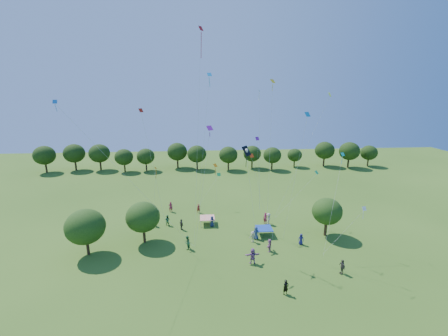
# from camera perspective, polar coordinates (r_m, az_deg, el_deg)

# --- Properties ---
(near_tree_west) EXTENTS (4.76, 4.76, 5.90)m
(near_tree_west) POSITION_cam_1_polar(r_m,az_deg,el_deg) (40.76, -24.92, -10.11)
(near_tree_west) COLOR #422B19
(near_tree_west) RESTS_ON ground
(near_tree_north) EXTENTS (4.45, 4.45, 5.64)m
(near_tree_north) POSITION_cam_1_polar(r_m,az_deg,el_deg) (41.42, -15.19, -9.00)
(near_tree_north) COLOR #422B19
(near_tree_north) RESTS_ON ground
(near_tree_east) EXTENTS (4.09, 4.09, 5.48)m
(near_tree_east) POSITION_cam_1_polar(r_m,az_deg,el_deg) (44.14, 19.04, -7.81)
(near_tree_east) COLOR #422B19
(near_tree_east) RESTS_ON ground
(treeline) EXTENTS (88.01, 8.77, 6.77)m
(treeline) POSITION_cam_1_polar(r_m,az_deg,el_deg) (76.95, -3.70, 2.76)
(treeline) COLOR #422B19
(treeline) RESTS_ON ground
(tent_red_stripe) EXTENTS (2.20, 2.20, 1.10)m
(tent_red_stripe) POSITION_cam_1_polar(r_m,az_deg,el_deg) (46.20, -3.20, -9.46)
(tent_red_stripe) COLOR #EE461C
(tent_red_stripe) RESTS_ON ground
(tent_blue) EXTENTS (2.20, 2.20, 1.10)m
(tent_blue) POSITION_cam_1_polar(r_m,az_deg,el_deg) (43.25, 7.64, -11.33)
(tent_blue) COLOR #173C98
(tent_blue) RESTS_ON ground
(man_in_black) EXTENTS (0.68, 0.53, 1.61)m
(man_in_black) POSITION_cam_1_polar(r_m,az_deg,el_deg) (32.72, 11.70, -21.36)
(man_in_black) COLOR black
(man_in_black) RESTS_ON ground
(crowd_person_0) EXTENTS (0.82, 0.55, 1.52)m
(crowd_person_0) POSITION_cam_1_polar(r_m,az_deg,el_deg) (41.94, 14.45, -12.99)
(crowd_person_0) COLOR navy
(crowd_person_0) RESTS_ON ground
(crowd_person_1) EXTENTS (0.73, 0.55, 1.78)m
(crowd_person_1) POSITION_cam_1_polar(r_m,az_deg,el_deg) (51.42, -10.13, -7.28)
(crowd_person_1) COLOR maroon
(crowd_person_1) RESTS_ON ground
(crowd_person_2) EXTENTS (0.91, 0.70, 1.64)m
(crowd_person_2) POSITION_cam_1_polar(r_m,az_deg,el_deg) (46.68, -10.73, -9.73)
(crowd_person_2) COLOR #285F39
(crowd_person_2) RESTS_ON ground
(crowd_person_3) EXTENTS (0.95, 1.29, 1.81)m
(crowd_person_3) POSITION_cam_1_polar(r_m,az_deg,el_deg) (46.63, 8.44, -9.54)
(crowd_person_3) COLOR #BEB198
(crowd_person_3) RESTS_ON ground
(crowd_person_4) EXTENTS (0.88, 1.07, 1.66)m
(crowd_person_4) POSITION_cam_1_polar(r_m,az_deg,el_deg) (44.91, -8.10, -10.61)
(crowd_person_4) COLOR #453937
(crowd_person_4) RESTS_ON ground
(crowd_person_5) EXTENTS (1.84, 0.76, 1.93)m
(crowd_person_5) POSITION_cam_1_polar(r_m,az_deg,el_deg) (36.84, 5.47, -16.32)
(crowd_person_5) COLOR #935694
(crowd_person_5) RESTS_ON ground
(crowd_person_6) EXTENTS (0.96, 0.64, 1.79)m
(crowd_person_6) POSITION_cam_1_polar(r_m,az_deg,el_deg) (42.19, 6.10, -12.19)
(crowd_person_6) COLOR navy
(crowd_person_6) RESTS_ON ground
(crowd_person_7) EXTENTS (0.79, 0.76, 1.80)m
(crowd_person_7) POSITION_cam_1_polar(r_m,az_deg,el_deg) (46.70, 7.88, -9.49)
(crowd_person_7) COLOR maroon
(crowd_person_7) RESTS_ON ground
(crowd_person_8) EXTENTS (0.83, 0.88, 1.60)m
(crowd_person_8) POSITION_cam_1_polar(r_m,az_deg,el_deg) (46.80, -13.22, -9.84)
(crowd_person_8) COLOR #204C2E
(crowd_person_8) RESTS_ON ground
(crowd_person_9) EXTENTS (1.11, 0.84, 1.55)m
(crowd_person_9) POSITION_cam_1_polar(r_m,az_deg,el_deg) (41.42, 5.50, -12.89)
(crowd_person_9) COLOR #A49A83
(crowd_person_9) RESTS_ON ground
(crowd_person_10) EXTENTS (0.59, 1.06, 1.72)m
(crowd_person_10) POSITION_cam_1_polar(r_m,az_deg,el_deg) (37.36, 21.57, -17.09)
(crowd_person_10) COLOR #474039
(crowd_person_10) RESTS_ON ground
(crowd_person_11) EXTENTS (1.12, 1.65, 1.67)m
(crowd_person_11) POSITION_cam_1_polar(r_m,az_deg,el_deg) (39.53, 8.66, -14.34)
(crowd_person_11) COLOR #A35F8A
(crowd_person_11) RESTS_ON ground
(crowd_person_12) EXTENTS (0.90, 0.68, 1.62)m
(crowd_person_12) POSITION_cam_1_polar(r_m,az_deg,el_deg) (45.58, -2.30, -10.11)
(crowd_person_12) COLOR navy
(crowd_person_12) RESTS_ON ground
(crowd_person_13) EXTENTS (0.61, 0.43, 1.52)m
(crowd_person_13) POSITION_cam_1_polar(r_m,az_deg,el_deg) (50.48, -4.86, -7.67)
(crowd_person_13) COLOR maroon
(crowd_person_13) RESTS_ON ground
(crowd_person_14) EXTENTS (0.74, 1.00, 1.82)m
(crowd_person_14) POSITION_cam_1_polar(r_m,az_deg,el_deg) (39.82, -7.03, -13.93)
(crowd_person_14) COLOR #285F37
(crowd_person_14) RESTS_ON ground
(pirate_kite) EXTENTS (1.92, 2.84, 12.16)m
(pirate_kite) POSITION_cam_1_polar(r_m,az_deg,el_deg) (35.35, 4.35, 3.00)
(pirate_kite) COLOR black
(red_high_kite) EXTENTS (1.67, 6.27, 26.05)m
(red_high_kite) POSITION_cam_1_polar(r_m,az_deg,el_deg) (38.02, -4.68, 16.72)
(red_high_kite) COLOR red
(small_kite_0) EXTENTS (2.21, 2.71, 16.45)m
(small_kite_0) POSITION_cam_1_polar(r_m,az_deg,el_deg) (38.73, -14.32, 4.74)
(small_kite_0) COLOR red
(small_kite_1) EXTENTS (0.70, 0.70, 8.15)m
(small_kite_1) POSITION_cam_1_polar(r_m,az_deg,el_deg) (43.97, -1.61, -0.83)
(small_kite_1) COLOR orange
(small_kite_2) EXTENTS (6.13, 2.62, 18.26)m
(small_kite_2) POSITION_cam_1_polar(r_m,az_deg,el_deg) (42.27, 16.96, 7.38)
(small_kite_2) COLOR #C8FA16
(small_kite_3) EXTENTS (4.22, 3.61, 4.81)m
(small_kite_3) POSITION_cam_1_polar(r_m,az_deg,el_deg) (51.03, -1.42, -1.92)
(small_kite_3) COLOR #177F37
(small_kite_4) EXTENTS (2.44, 0.84, 20.99)m
(small_kite_4) POSITION_cam_1_polar(r_m,az_deg,el_deg) (45.37, -3.27, 11.81)
(small_kite_4) COLOR #148DD1
(small_kite_5) EXTENTS (2.43, 1.52, 14.65)m
(small_kite_5) POSITION_cam_1_polar(r_m,az_deg,el_deg) (34.49, -3.19, 3.78)
(small_kite_5) COLOR #821999
(small_kite_6) EXTENTS (3.53, 1.96, 6.53)m
(small_kite_6) POSITION_cam_1_polar(r_m,az_deg,el_deg) (35.87, 24.05, -8.55)
(small_kite_6) COLOR white
(small_kite_7) EXTENTS (1.72, 2.36, 16.25)m
(small_kite_7) POSITION_cam_1_polar(r_m,az_deg,el_deg) (35.14, 14.60, 4.52)
(small_kite_7) COLOR #0B78A8
(small_kite_8) EXTENTS (2.46, 2.11, 10.00)m
(small_kite_8) POSITION_cam_1_polar(r_m,az_deg,el_deg) (41.86, 5.77, 0.08)
(small_kite_8) COLOR #F3400E
(small_kite_9) EXTENTS (0.97, 0.39, 8.18)m
(small_kite_9) POSITION_cam_1_polar(r_m,az_deg,el_deg) (43.39, -12.96, -2.27)
(small_kite_9) COLOR orange
(small_kite_10) EXTENTS (0.76, 0.74, 19.89)m
(small_kite_10) POSITION_cam_1_polar(r_m,az_deg,el_deg) (39.35, 9.01, 9.99)
(small_kite_10) COLOR gold
(small_kite_11) EXTENTS (6.54, 1.17, 6.97)m
(small_kite_11) POSITION_cam_1_polar(r_m,az_deg,el_deg) (46.32, 16.20, -2.03)
(small_kite_11) COLOR #1C9B51
(small_kite_12) EXTENTS (11.97, 5.08, 17.74)m
(small_kite_12) POSITION_cam_1_polar(r_m,az_deg,el_deg) (32.09, -20.82, 1.37)
(small_kite_12) COLOR blue
(small_kite_13) EXTENTS (1.03, 0.49, 11.69)m
(small_kite_13) POSITION_cam_1_polar(r_m,az_deg,el_deg) (46.22, 6.44, 3.05)
(small_kite_13) COLOR purple
(small_kite_14) EXTENTS (0.41, 2.70, 18.63)m
(small_kite_14) POSITION_cam_1_polar(r_m,az_deg,el_deg) (47.55, 6.74, 7.73)
(small_kite_14) COLOR white
(small_kite_15) EXTENTS (3.93, 5.34, 11.05)m
(small_kite_15) POSITION_cam_1_polar(r_m,az_deg,el_deg) (39.24, 21.03, -1.29)
(small_kite_15) COLOR #0CBBA9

